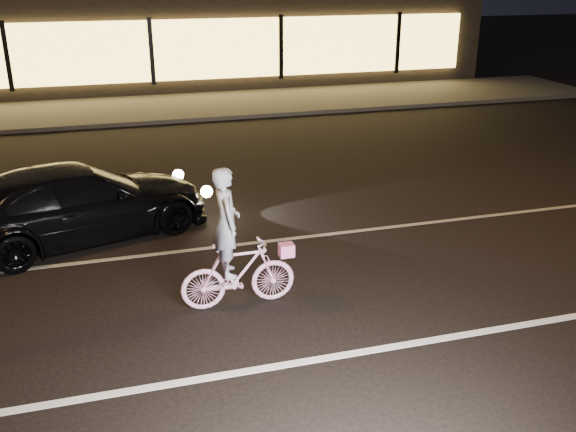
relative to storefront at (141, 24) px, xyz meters
name	(u,v)px	position (x,y,z in m)	size (l,w,h in m)	color
ground	(254,304)	(0.00, -18.97, -2.15)	(90.00, 90.00, 0.00)	black
lane_stripe_near	(284,365)	(0.00, -20.47, -2.14)	(60.00, 0.12, 0.01)	silver
lane_stripe_far	(226,246)	(0.00, -16.97, -2.14)	(60.00, 0.10, 0.01)	gray
sidewalk	(160,108)	(0.00, -5.97, -2.09)	(30.00, 4.00, 0.12)	#383533
storefront	(141,24)	(0.00, 0.00, 0.00)	(25.40, 8.42, 4.20)	black
cyclist	(235,258)	(-0.24, -18.93, -1.45)	(1.56, 0.54, 1.96)	#DD459E
sedan	(79,202)	(-2.26, -15.93, -1.52)	(4.69, 3.05, 1.26)	black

